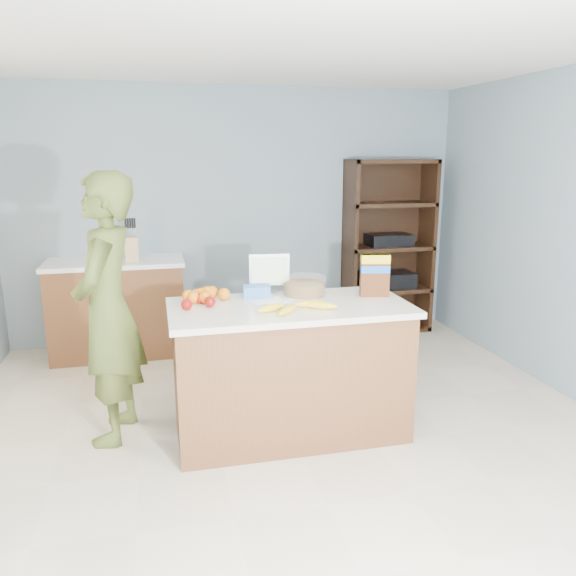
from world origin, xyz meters
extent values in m
cube|color=beige|center=(0.00, 0.00, 0.00)|extent=(4.50, 5.00, 0.02)
cube|color=gray|center=(0.00, 2.50, 1.25)|extent=(4.50, 0.02, 2.50)
cube|color=white|center=(0.00, 0.00, 2.50)|extent=(4.50, 5.00, 0.02)
cube|color=brown|center=(0.00, 0.30, 0.43)|extent=(1.50, 0.70, 0.86)
cube|color=silver|center=(0.00, 0.30, 0.88)|extent=(1.56, 0.76, 0.04)
cube|color=black|center=(0.00, 0.30, 0.05)|extent=(1.46, 0.66, 0.10)
cube|color=brown|center=(-1.20, 2.20, 0.43)|extent=(1.20, 0.60, 0.86)
cube|color=white|center=(-1.20, 2.20, 0.88)|extent=(1.24, 0.62, 0.04)
cube|color=black|center=(1.55, 2.48, 0.90)|extent=(0.90, 0.04, 1.80)
cube|color=black|center=(1.12, 2.30, 0.90)|extent=(0.04, 0.40, 1.80)
cube|color=black|center=(1.98, 2.30, 0.90)|extent=(0.04, 0.40, 1.80)
cube|color=black|center=(1.55, 2.30, 0.02)|extent=(0.90, 0.40, 0.04)
cube|color=black|center=(1.55, 2.30, 0.45)|extent=(0.90, 0.40, 0.04)
cube|color=black|center=(1.55, 2.30, 0.90)|extent=(0.90, 0.40, 0.04)
cube|color=black|center=(1.55, 2.30, 1.35)|extent=(0.90, 0.40, 0.04)
cube|color=black|center=(1.55, 2.30, 1.78)|extent=(0.90, 0.40, 0.04)
cube|color=black|center=(1.55, 2.30, 0.55)|extent=(0.55, 0.32, 0.16)
cube|color=black|center=(1.55, 2.30, 0.98)|extent=(0.45, 0.30, 0.12)
imported|color=#4B5722|center=(-1.15, 0.53, 0.88)|extent=(0.55, 0.71, 1.76)
cube|color=tan|center=(-1.04, 2.13, 1.01)|extent=(0.12, 0.10, 0.22)
cylinder|color=black|center=(-1.08, 2.13, 1.17)|extent=(0.02, 0.02, 0.09)
cylinder|color=black|center=(-1.06, 2.13, 1.17)|extent=(0.02, 0.02, 0.09)
cylinder|color=black|center=(-1.04, 2.13, 1.17)|extent=(0.02, 0.02, 0.09)
cylinder|color=black|center=(-1.02, 2.13, 1.17)|extent=(0.02, 0.02, 0.09)
cylinder|color=black|center=(-1.00, 2.13, 1.17)|extent=(0.02, 0.02, 0.09)
cube|color=white|center=(-0.12, 0.44, 0.90)|extent=(0.24, 0.18, 0.00)
cube|color=white|center=(0.10, 0.39, 0.90)|extent=(0.24, 0.16, 0.00)
ellipsoid|color=yellow|center=(-0.15, 0.17, 0.92)|extent=(0.21, 0.13, 0.05)
ellipsoid|color=yellow|center=(-0.06, 0.10, 0.92)|extent=(0.18, 0.19, 0.05)
ellipsoid|color=yellow|center=(0.12, 0.20, 0.92)|extent=(0.22, 0.07, 0.05)
ellipsoid|color=yellow|center=(0.17, 0.15, 0.92)|extent=(0.21, 0.14, 0.05)
sphere|color=maroon|center=(-0.57, 0.47, 0.94)|extent=(0.07, 0.07, 0.07)
sphere|color=maroon|center=(-0.51, 0.36, 0.94)|extent=(0.07, 0.07, 0.07)
sphere|color=maroon|center=(-0.66, 0.33, 0.94)|extent=(0.07, 0.07, 0.07)
sphere|color=orange|center=(-0.60, 0.47, 0.94)|extent=(0.08, 0.08, 0.08)
sphere|color=orange|center=(-0.55, 0.56, 0.94)|extent=(0.08, 0.08, 0.08)
sphere|color=orange|center=(-0.53, 0.45, 0.94)|extent=(0.08, 0.08, 0.08)
sphere|color=orange|center=(-0.40, 0.51, 0.94)|extent=(0.08, 0.08, 0.08)
sphere|color=orange|center=(-0.64, 0.52, 0.94)|extent=(0.08, 0.08, 0.08)
sphere|color=orange|center=(-0.58, 0.53, 0.94)|extent=(0.08, 0.08, 0.08)
sphere|color=orange|center=(-0.47, 0.59, 0.94)|extent=(0.08, 0.08, 0.08)
sphere|color=orange|center=(-0.50, 0.59, 0.94)|extent=(0.08, 0.08, 0.08)
cube|color=blue|center=(-0.17, 0.54, 0.94)|extent=(0.19, 0.14, 0.08)
cylinder|color=#267219|center=(0.16, 0.52, 0.95)|extent=(0.27, 0.27, 0.09)
cylinder|color=white|center=(0.16, 0.52, 0.97)|extent=(0.30, 0.30, 0.13)
cylinder|color=silver|center=(-0.07, 0.63, 0.91)|extent=(0.12, 0.12, 0.01)
cylinder|color=silver|center=(-0.07, 0.63, 0.94)|extent=(0.02, 0.02, 0.05)
cube|color=silver|center=(-0.07, 0.63, 1.07)|extent=(0.28, 0.06, 0.22)
cube|color=yellow|center=(-0.07, 0.61, 1.07)|extent=(0.24, 0.03, 0.18)
cube|color=#592B14|center=(0.62, 0.39, 1.05)|extent=(0.20, 0.11, 0.29)
cube|color=yellow|center=(0.62, 0.39, 1.16)|extent=(0.21, 0.11, 0.06)
cube|color=blue|center=(0.62, 0.39, 1.09)|extent=(0.21, 0.11, 0.05)
camera|label=1|loc=(-0.83, -3.11, 1.85)|focal=35.00mm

